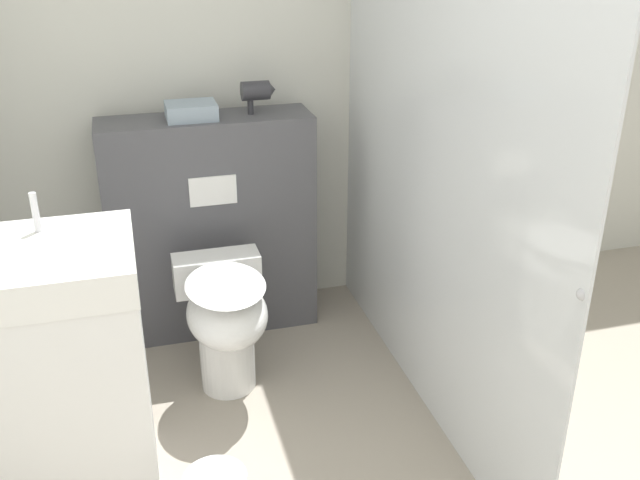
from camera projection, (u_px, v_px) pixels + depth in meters
The scene contains 7 objects.
wall_back at pixel (271, 72), 3.56m from camera, with size 8.00×0.06×2.50m.
partition_panel at pixel (212, 226), 3.54m from camera, with size 1.00×0.30×1.11m.
shower_glass at pixel (432, 165), 2.79m from camera, with size 0.04×2.08×2.14m.
toilet at pixel (226, 317), 3.10m from camera, with size 0.39×0.59×0.57m.
sink_vanity at pixel (58, 374), 2.50m from camera, with size 0.61×0.54×1.12m.
hair_drier at pixel (257, 91), 3.33m from camera, with size 0.16×0.09×0.15m.
folded_towel at pixel (191, 111), 3.27m from camera, with size 0.23×0.19×0.07m.
Camera 1 is at (-0.74, -1.32, 1.96)m, focal length 40.00 mm.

